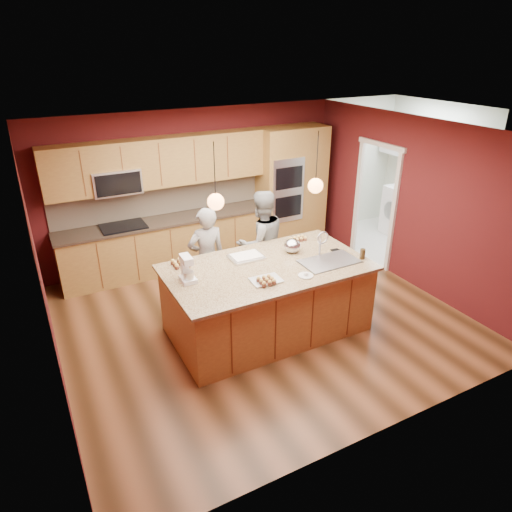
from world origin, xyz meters
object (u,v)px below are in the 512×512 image
person_left (207,258)px  person_right (261,243)px  mixing_bowl (292,246)px  stand_mixer (187,270)px  island (268,298)px

person_left → person_right: person_right is taller
person_left → mixing_bowl: size_ratio=6.50×
stand_mixer → island: bearing=-4.0°
stand_mixer → mixing_bowl: (1.61, 0.13, -0.05)m
mixing_bowl → person_left: bearing=142.1°
island → person_left: 1.15m
island → stand_mixer: 1.27m
person_left → person_right: size_ratio=0.93×
person_right → mixing_bowl: 0.82m
island → stand_mixer: bearing=174.3°
island → stand_mixer: island is taller
island → stand_mixer: (-1.10, 0.11, 0.63)m
island → mixing_bowl: size_ratio=11.13×
person_right → stand_mixer: bearing=29.8°
person_left → island: bearing=115.7°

